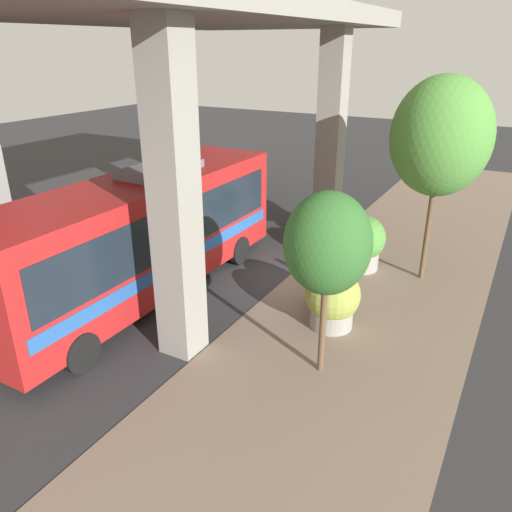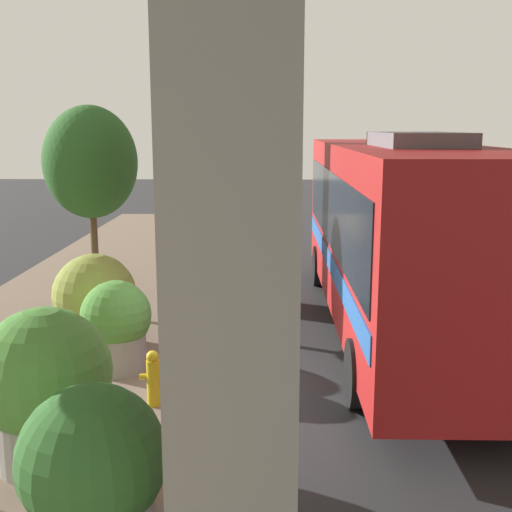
# 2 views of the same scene
# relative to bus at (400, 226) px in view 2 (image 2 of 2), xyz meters

# --- Properties ---
(ground_plane) EXTENTS (80.00, 80.00, 0.00)m
(ground_plane) POSITION_rel_bus_xyz_m (-3.27, -3.01, -2.09)
(ground_plane) COLOR #2D2D30
(ground_plane) RESTS_ON ground
(sidewalk_strip) EXTENTS (6.00, 40.00, 0.02)m
(sidewalk_strip) POSITION_rel_bus_xyz_m (-6.27, -3.01, -2.08)
(sidewalk_strip) COLOR #7A6656
(sidewalk_strip) RESTS_ON ground
(bus) EXTENTS (2.76, 10.72, 3.87)m
(bus) POSITION_rel_bus_xyz_m (0.00, 0.00, 0.00)
(bus) COLOR #B21E1E
(bus) RESTS_ON ground
(fire_hydrant) EXTENTS (0.39, 0.19, 0.84)m
(fire_hydrant) POSITION_rel_bus_xyz_m (-4.16, -3.55, -1.66)
(fire_hydrant) COLOR gold
(fire_hydrant) RESTS_ON ground
(planter_front) EXTENTS (1.15, 1.15, 1.52)m
(planter_front) POSITION_rel_bus_xyz_m (-5.00, -2.17, -1.31)
(planter_front) COLOR gray
(planter_front) RESTS_ON ground
(planter_middle) EXTENTS (1.40, 1.40, 1.65)m
(planter_middle) POSITION_rel_bus_xyz_m (-4.14, -6.74, -1.29)
(planter_middle) COLOR gray
(planter_middle) RESTS_ON ground
(planter_back) EXTENTS (1.57, 1.57, 1.92)m
(planter_back) POSITION_rel_bus_xyz_m (-5.13, -5.14, -1.12)
(planter_back) COLOR gray
(planter_back) RESTS_ON ground
(planter_extra) EXTENTS (1.50, 1.50, 1.73)m
(planter_extra) POSITION_rel_bus_xyz_m (-5.65, -1.02, -1.24)
(planter_extra) COLOR gray
(planter_extra) RESTS_ON ground
(street_tree_far) EXTENTS (1.91, 1.91, 4.40)m
(street_tree_far) POSITION_rel_bus_xyz_m (-6.17, 0.98, 1.15)
(street_tree_far) COLOR brown
(street_tree_far) RESTS_ON ground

